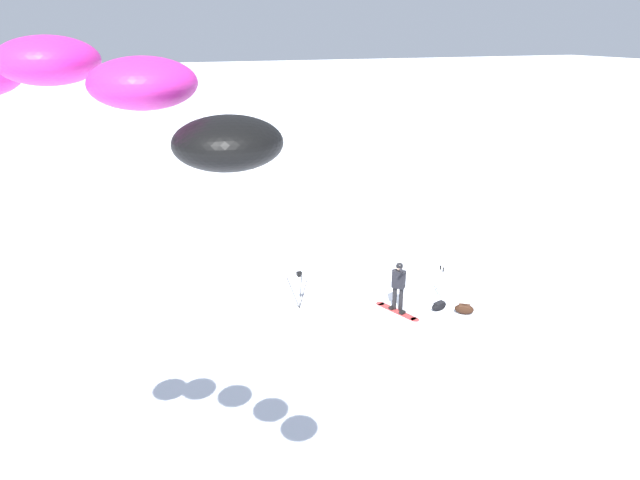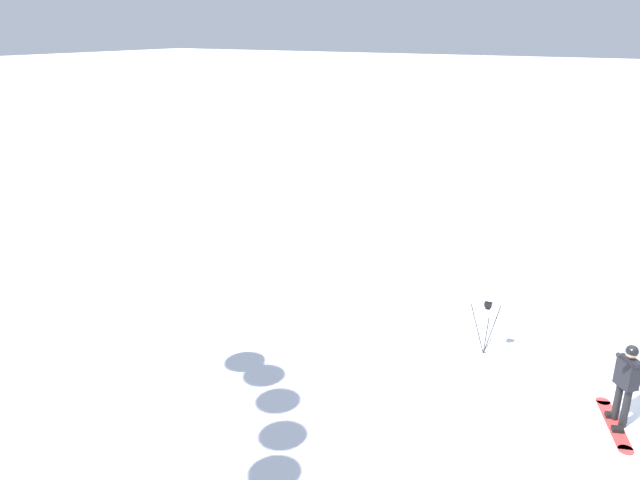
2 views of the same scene
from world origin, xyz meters
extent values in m
plane|color=white|center=(0.00, 0.00, 0.00)|extent=(300.00, 300.00, 0.00)
cylinder|color=black|center=(-0.70, -0.26, 0.41)|extent=(0.14, 0.14, 0.82)
cylinder|color=black|center=(-0.54, -0.10, 0.41)|extent=(0.14, 0.14, 0.82)
cube|color=black|center=(-0.62, -0.18, 1.11)|extent=(0.47, 0.47, 0.58)
sphere|color=tan|center=(-0.62, -0.18, 1.54)|extent=(0.22, 0.22, 0.22)
sphere|color=black|center=(-0.62, -0.18, 1.57)|extent=(0.23, 0.23, 0.23)
cylinder|color=black|center=(-0.92, -0.13, 1.51)|extent=(0.44, 0.44, 0.41)
cylinder|color=black|center=(-0.46, -0.05, 1.11)|extent=(0.09, 0.09, 0.58)
cube|color=#B23333|center=(-0.73, -0.12, 0.01)|extent=(1.50, 0.79, 0.02)
cylinder|color=#B23333|center=(-1.43, -0.38, 0.01)|extent=(0.28, 0.28, 0.02)
cylinder|color=#B23333|center=(-0.03, 0.15, 0.01)|extent=(0.28, 0.28, 0.02)
cube|color=black|center=(-0.94, -0.20, 0.06)|extent=(0.20, 0.24, 0.08)
cube|color=black|center=(-0.52, -0.04, 0.06)|extent=(0.20, 0.24, 0.08)
ellipsoid|color=#CC2699|center=(-9.59, 8.59, 8.45)|extent=(1.28, 1.28, 0.44)
ellipsoid|color=#CC2699|center=(-10.34, 7.85, 8.29)|extent=(1.28, 1.28, 0.44)
ellipsoid|color=black|center=(-10.91, 7.29, 7.85)|extent=(1.28, 1.28, 0.44)
ellipsoid|color=black|center=(-1.09, -1.48, 0.14)|extent=(0.47, 0.68, 0.27)
cube|color=black|center=(-1.09, -1.48, 0.23)|extent=(0.28, 0.41, 0.08)
cylinder|color=#262628|center=(0.68, 2.99, 0.58)|extent=(0.07, 0.42, 1.16)
cylinder|color=#262628|center=(0.46, 2.73, 0.58)|extent=(0.41, 0.16, 1.16)
cylinder|color=#262628|center=(0.82, 2.69, 0.58)|extent=(0.37, 0.25, 1.16)
cube|color=black|center=(0.65, 2.79, 1.18)|extent=(0.10, 0.10, 0.06)
cube|color=black|center=(0.65, 2.79, 1.26)|extent=(0.12, 0.16, 0.10)
ellipsoid|color=black|center=(-1.63, -2.09, 0.16)|extent=(0.63, 0.69, 0.32)
cube|color=#402618|center=(-1.63, -2.09, 0.28)|extent=(0.38, 0.42, 0.08)
cylinder|color=gray|center=(-0.30, -1.94, 0.60)|extent=(0.07, 0.18, 1.19)
cylinder|color=black|center=(-0.30, -1.94, 1.13)|extent=(0.05, 0.05, 0.14)
cylinder|color=gray|center=(-0.49, -1.93, 0.60)|extent=(0.02, 0.18, 1.19)
cylinder|color=black|center=(-0.49, -1.93, 1.13)|extent=(0.05, 0.05, 0.14)
camera|label=1|loc=(-15.45, 8.23, 8.72)|focal=32.06mm
camera|label=2|loc=(-11.86, -0.06, 7.21)|focal=33.58mm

